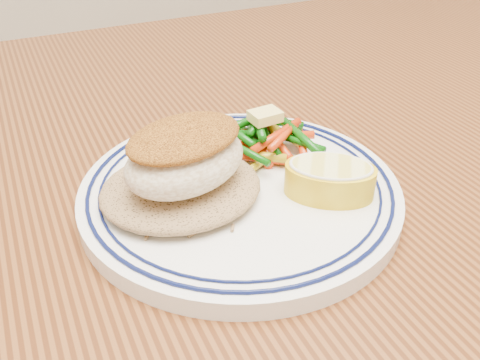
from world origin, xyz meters
name	(u,v)px	position (x,y,z in m)	size (l,w,h in m)	color
dining_table	(243,255)	(0.00, 0.00, 0.65)	(1.50, 0.90, 0.75)	#4B240F
plate	(240,191)	(-0.02, -0.04, 0.76)	(0.25, 0.25, 0.02)	white
rice_pilaf	(181,185)	(-0.07, -0.04, 0.78)	(0.12, 0.11, 0.02)	olive
fish_fillet	(185,155)	(-0.07, -0.04, 0.81)	(0.11, 0.09, 0.05)	beige
vegetable_pile	(265,138)	(0.02, 0.00, 0.78)	(0.10, 0.09, 0.03)	red
butter_pat	(265,116)	(0.02, 0.00, 0.80)	(0.03, 0.02, 0.01)	#FEEB7C
lemon_wedge	(330,178)	(0.04, -0.08, 0.78)	(0.09, 0.09, 0.03)	yellow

